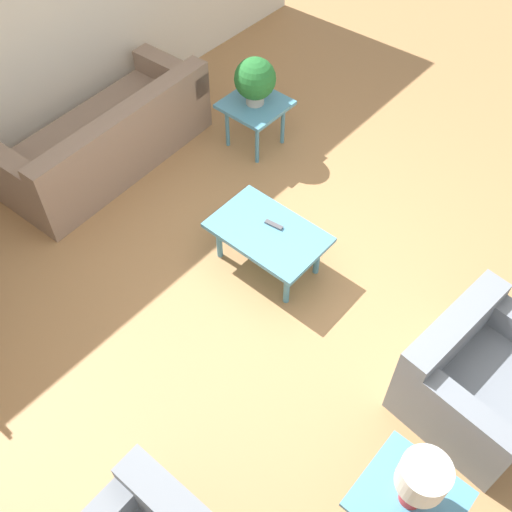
% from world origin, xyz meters
% --- Properties ---
extents(ground_plane, '(14.00, 14.00, 0.00)m').
position_xyz_m(ground_plane, '(0.00, 0.00, 0.00)').
color(ground_plane, '#A87A4C').
extents(wall_right, '(0.12, 7.20, 2.70)m').
position_xyz_m(wall_right, '(3.06, 0.00, 1.35)').
color(wall_right, silver).
rests_on(wall_right, ground_plane).
extents(sofa, '(0.97, 2.16, 0.76)m').
position_xyz_m(sofa, '(2.34, -0.07, 0.29)').
color(sofa, gray).
rests_on(sofa, ground_plane).
extents(armchair, '(0.96, 1.07, 0.74)m').
position_xyz_m(armchair, '(-1.59, -0.08, 0.30)').
color(armchair, slate).
rests_on(armchair, ground_plane).
extents(coffee_table, '(0.94, 0.60, 0.42)m').
position_xyz_m(coffee_table, '(0.33, -0.08, 0.37)').
color(coffee_table, teal).
rests_on(coffee_table, ground_plane).
extents(side_table_plant, '(0.58, 0.58, 0.51)m').
position_xyz_m(side_table_plant, '(1.45, -1.22, 0.44)').
color(side_table_plant, teal).
rests_on(side_table_plant, ground_plane).
extents(side_table_lamp, '(0.58, 0.58, 0.51)m').
position_xyz_m(side_table_lamp, '(-1.66, 1.01, 0.44)').
color(side_table_lamp, teal).
rests_on(side_table_lamp, ground_plane).
extents(potted_plant, '(0.40, 0.40, 0.47)m').
position_xyz_m(potted_plant, '(1.45, -1.22, 0.77)').
color(potted_plant, '#B2ADA3').
rests_on(potted_plant, side_table_plant).
extents(table_lamp, '(0.28, 0.28, 0.47)m').
position_xyz_m(table_lamp, '(-1.66, 1.01, 0.82)').
color(table_lamp, red).
rests_on(table_lamp, side_table_lamp).
extents(remote_control, '(0.16, 0.06, 0.02)m').
position_xyz_m(remote_control, '(0.33, -0.16, 0.43)').
color(remote_control, '#4C4C51').
rests_on(remote_control, coffee_table).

